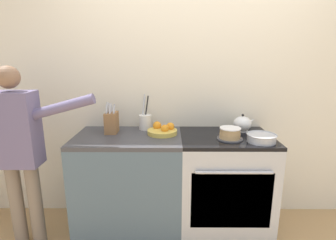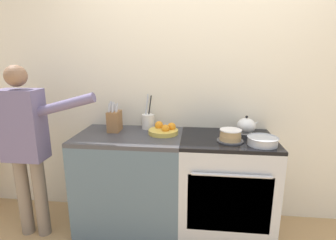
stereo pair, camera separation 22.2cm
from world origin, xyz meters
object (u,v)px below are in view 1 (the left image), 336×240
at_px(utensil_crock, 145,121).
at_px(fruit_bowl, 163,130).
at_px(tea_kettle, 242,124).
at_px(knife_block, 112,122).
at_px(person_baker, 19,144).
at_px(mixing_bowl, 261,138).
at_px(layer_cake, 230,134).
at_px(stove_range, 224,184).

relative_size(utensil_crock, fruit_bowl, 1.25).
relative_size(tea_kettle, utensil_crock, 0.61).
distance_m(knife_block, fruit_bowl, 0.47).
relative_size(tea_kettle, person_baker, 0.13).
distance_m(knife_block, utensil_crock, 0.32).
relative_size(knife_block, person_baker, 0.18).
bearing_deg(mixing_bowl, layer_cake, 163.37).
bearing_deg(fruit_bowl, stove_range, -6.71).
bearing_deg(knife_block, person_baker, -155.92).
bearing_deg(utensil_crock, layer_cake, -22.35).
height_order(tea_kettle, knife_block, knife_block).
relative_size(mixing_bowl, fruit_bowl, 0.90).
xyz_separation_m(stove_range, fruit_bowl, (-0.56, 0.07, 0.49)).
height_order(stove_range, knife_block, knife_block).
distance_m(knife_block, person_baker, 0.76).
height_order(layer_cake, tea_kettle, tea_kettle).
xyz_separation_m(tea_kettle, knife_block, (-1.20, -0.06, 0.03)).
relative_size(tea_kettle, fruit_bowl, 0.76).
bearing_deg(stove_range, person_baker, -173.12).
bearing_deg(layer_cake, tea_kettle, 55.28).
height_order(knife_block, person_baker, person_baker).
bearing_deg(person_baker, mixing_bowl, 10.65).
distance_m(stove_range, layer_cake, 0.51).
height_order(fruit_bowl, person_baker, person_baker).
xyz_separation_m(stove_range, person_baker, (-1.70, -0.21, 0.45)).
bearing_deg(fruit_bowl, layer_cake, -15.11).
distance_m(tea_kettle, fruit_bowl, 0.74).
relative_size(tea_kettle, knife_block, 0.71).
bearing_deg(knife_block, fruit_bowl, -4.26).
height_order(mixing_bowl, fruit_bowl, fruit_bowl).
bearing_deg(person_baker, stove_range, 16.15).
distance_m(mixing_bowl, knife_block, 1.29).
bearing_deg(mixing_bowl, stove_range, 147.34).
bearing_deg(fruit_bowl, knife_block, 175.74).
xyz_separation_m(mixing_bowl, knife_block, (-1.27, 0.26, 0.06)).
bearing_deg(tea_kettle, layer_cake, -124.72).
bearing_deg(person_baker, fruit_bowl, 22.58).
bearing_deg(stove_range, layer_cake, -84.58).
bearing_deg(knife_block, mixing_bowl, -11.54).
distance_m(layer_cake, person_baker, 1.72).
distance_m(layer_cake, knife_block, 1.05).
xyz_separation_m(stove_range, tea_kettle, (0.18, 0.16, 0.53)).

